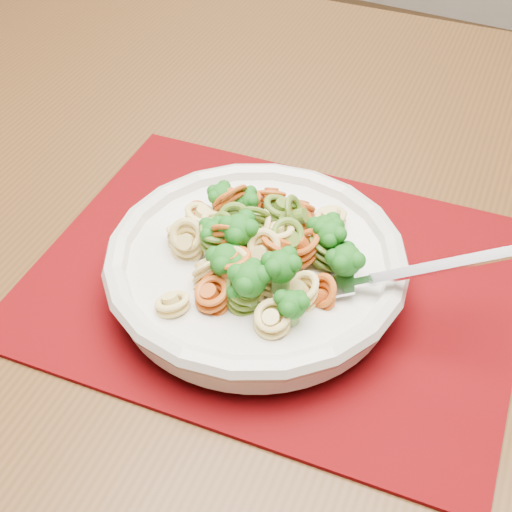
% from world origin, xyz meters
% --- Properties ---
extents(dining_table, '(1.49, 1.01, 0.76)m').
position_xyz_m(dining_table, '(0.17, -0.18, 0.66)').
color(dining_table, '#4F3016').
rests_on(dining_table, ground).
extents(placemat, '(0.44, 0.35, 0.00)m').
position_xyz_m(placemat, '(0.14, -0.29, 0.77)').
color(placemat, '#560403').
rests_on(placemat, dining_table).
extents(pasta_bowl, '(0.25, 0.25, 0.05)m').
position_xyz_m(pasta_bowl, '(0.13, -0.31, 0.80)').
color(pasta_bowl, beige).
rests_on(pasta_bowl, placemat).
extents(pasta_broccoli_heap, '(0.22, 0.22, 0.06)m').
position_xyz_m(pasta_broccoli_heap, '(0.13, -0.31, 0.81)').
color(pasta_broccoli_heap, '#E8C673').
rests_on(pasta_broccoli_heap, pasta_bowl).
extents(fork, '(0.18, 0.09, 0.08)m').
position_xyz_m(fork, '(0.20, -0.32, 0.81)').
color(fork, silver).
rests_on(fork, pasta_bowl).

